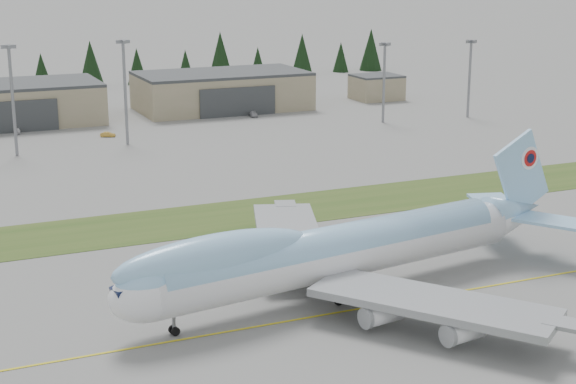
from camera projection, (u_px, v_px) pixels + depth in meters
name	position (u px, v px, depth m)	size (l,w,h in m)	color
ground	(284.00, 322.00, 106.18)	(7000.00, 7000.00, 0.00)	slate
grass_strip_far	(177.00, 223.00, 146.05)	(400.00, 18.00, 0.08)	#334F1C
taxiway_line_main	(284.00, 322.00, 106.18)	(400.00, 0.40, 0.02)	gold
boeing_747_freighter	(336.00, 251.00, 113.02)	(70.69, 60.07, 18.54)	white
hangar_center	(7.00, 104.00, 231.82)	(48.00, 26.60, 10.80)	gray
hangar_right	(222.00, 91.00, 254.99)	(48.00, 26.60, 10.80)	gray
control_shed	(377.00, 87.00, 273.02)	(14.00, 12.00, 7.60)	gray
floodlight_masts	(147.00, 77.00, 205.28)	(208.73, 6.51, 24.41)	gray
service_vehicle_a	(17.00, 134.00, 220.41)	(1.54, 3.81, 1.30)	white
service_vehicle_b	(108.00, 137.00, 216.35)	(1.28, 3.65, 1.20)	gold
service_vehicle_c	(254.00, 117.00, 243.96)	(1.93, 4.75, 1.38)	#9E9DA1
conifer_belt	(61.00, 67.00, 295.12)	(267.19, 15.89, 16.90)	black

